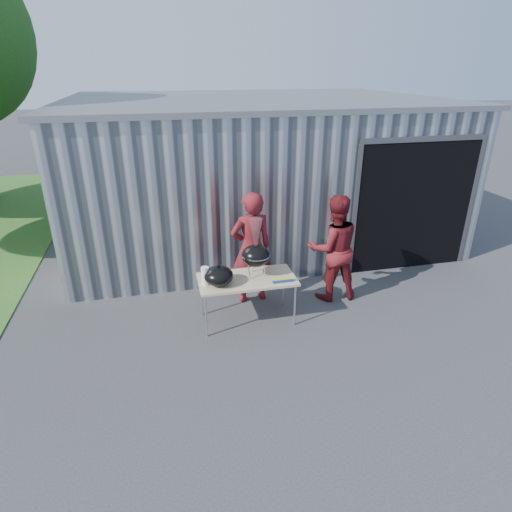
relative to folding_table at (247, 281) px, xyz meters
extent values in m
plane|color=#333335|center=(0.25, -0.48, -0.71)|extent=(80.00, 80.00, 0.00)
cube|color=silver|center=(1.05, 4.22, 0.79)|extent=(8.00, 6.00, 3.00)
cube|color=slate|center=(1.05, 4.22, 2.34)|extent=(8.20, 6.20, 0.10)
cube|color=black|center=(3.55, 1.79, 0.54)|extent=(2.40, 1.20, 2.50)
cube|color=#4C4C51|center=(3.55, 1.22, 1.84)|extent=(2.52, 0.08, 0.10)
cube|color=tan|center=(0.00, 0.00, 0.02)|extent=(1.50, 0.75, 0.04)
cylinder|color=silver|center=(-0.69, -0.32, -0.35)|extent=(0.03, 0.03, 0.71)
cylinder|color=silver|center=(0.69, -0.32, -0.35)|extent=(0.03, 0.03, 0.71)
cylinder|color=silver|center=(-0.69, 0.32, -0.35)|extent=(0.03, 0.03, 0.71)
cylinder|color=silver|center=(0.69, 0.32, -0.35)|extent=(0.03, 0.03, 0.71)
ellipsoid|color=black|center=(0.16, 0.06, 0.38)|extent=(0.44, 0.44, 0.33)
cylinder|color=silver|center=(0.16, 0.06, 0.39)|extent=(0.45, 0.45, 0.02)
cylinder|color=silver|center=(0.16, 0.06, 0.40)|extent=(0.42, 0.42, 0.01)
cylinder|color=silver|center=(0.16, 0.20, 0.16)|extent=(0.02, 0.02, 0.24)
cylinder|color=silver|center=(0.03, -0.01, 0.16)|extent=(0.02, 0.02, 0.24)
cylinder|color=silver|center=(0.28, -0.01, 0.16)|extent=(0.02, 0.02, 0.24)
cylinder|color=#C47846|center=(0.02, 0.06, 0.42)|extent=(0.02, 0.14, 0.02)
cylinder|color=#C47846|center=(0.05, 0.06, 0.42)|extent=(0.02, 0.14, 0.02)
cylinder|color=#C47846|center=(0.09, 0.06, 0.42)|extent=(0.02, 0.14, 0.02)
cylinder|color=#C47846|center=(0.12, 0.06, 0.42)|extent=(0.02, 0.14, 0.02)
cylinder|color=#C47846|center=(0.16, 0.06, 0.42)|extent=(0.02, 0.14, 0.02)
cylinder|color=#C47846|center=(0.19, 0.06, 0.42)|extent=(0.02, 0.14, 0.02)
cylinder|color=#C47846|center=(0.22, 0.06, 0.42)|extent=(0.02, 0.14, 0.02)
cylinder|color=#C47846|center=(0.26, 0.06, 0.42)|extent=(0.02, 0.14, 0.02)
cylinder|color=#C47846|center=(0.29, 0.06, 0.42)|extent=(0.02, 0.14, 0.02)
cone|color=silver|center=(0.16, 0.06, 0.70)|extent=(0.20, 0.20, 0.55)
ellipsoid|color=black|center=(-0.45, -0.10, 0.18)|extent=(0.44, 0.44, 0.29)
cylinder|color=black|center=(-0.45, -0.10, 0.34)|extent=(0.05, 0.05, 0.03)
cylinder|color=white|center=(-0.65, -0.05, 0.18)|extent=(0.12, 0.12, 0.28)
cube|color=white|center=(-0.55, 0.17, 0.09)|extent=(0.20, 0.15, 0.10)
cube|color=navy|center=(0.51, -0.25, 0.07)|extent=(0.32, 0.06, 0.05)
cube|color=yellow|center=(0.51, -0.25, 0.10)|extent=(0.32, 0.06, 0.01)
imported|color=maroon|center=(0.21, 0.64, 0.26)|extent=(0.75, 0.53, 1.93)
imported|color=maroon|center=(1.59, 0.42, 0.22)|extent=(0.93, 0.74, 1.86)
camera|label=1|loc=(-1.20, -5.76, 3.05)|focal=30.00mm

